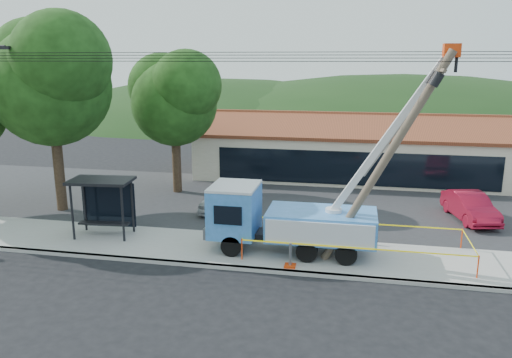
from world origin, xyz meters
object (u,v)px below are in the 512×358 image
object	(u,v)px
bus_shelter	(104,194)
car_silver	(222,211)
leaning_pole	(391,151)
car_red	(469,221)
utility_truck	(287,217)

from	to	relation	value
bus_shelter	car_silver	bearing A→B (deg)	44.99
leaning_pole	car_silver	bearing A→B (deg)	144.18
leaning_pole	car_red	xyz separation A→B (m)	(4.68, 6.90, -4.86)
bus_shelter	car_red	distance (m)	18.69
leaning_pole	car_red	size ratio (longest dim) A/B	1.98
car_silver	car_red	distance (m)	13.28
leaning_pole	bus_shelter	world-z (taller)	leaning_pole
leaning_pole	car_silver	size ratio (longest dim) A/B	2.08
car_red	leaning_pole	bearing A→B (deg)	-136.45
utility_truck	leaning_pole	world-z (taller)	utility_truck
bus_shelter	car_red	xyz separation A→B (m)	(17.58, 5.94, -2.17)
car_silver	bus_shelter	bearing A→B (deg)	-126.41
car_silver	car_red	bearing A→B (deg)	6.21
car_silver	car_red	world-z (taller)	car_red
utility_truck	bus_shelter	xyz separation A→B (m)	(-8.77, 0.40, 0.48)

